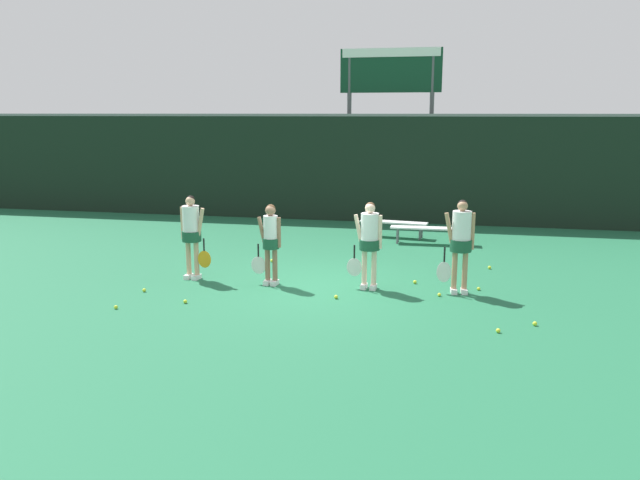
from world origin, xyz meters
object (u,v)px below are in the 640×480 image
at_px(bench_far, 394,224).
at_px(player_1, 270,239).
at_px(player_0, 192,230).
at_px(tennis_ball_4, 415,282).
at_px(tennis_ball_7, 490,267).
at_px(bench_courtside, 431,229).
at_px(player_2, 369,238).
at_px(scoreboard, 390,88).
at_px(tennis_ball_2, 535,324).
at_px(tennis_ball_10, 144,290).
at_px(player_3, 461,238).
at_px(tennis_ball_0, 498,331).
at_px(tennis_ball_8, 439,295).
at_px(tennis_ball_3, 336,297).
at_px(tennis_ball_9, 479,289).
at_px(tennis_ball_6, 272,261).
at_px(tennis_ball_1, 116,307).
at_px(tennis_ball_5, 185,301).

bearing_deg(bench_far, player_1, -102.04).
height_order(player_0, tennis_ball_4, player_0).
bearing_deg(tennis_ball_4, tennis_ball_7, 45.35).
bearing_deg(bench_courtside, player_2, -104.12).
distance_m(scoreboard, tennis_ball_2, 11.73).
relative_size(scoreboard, tennis_ball_10, 77.38).
xyz_separation_m(player_3, tennis_ball_0, (0.60, -2.10, -1.02)).
height_order(bench_far, player_3, player_3).
relative_size(tennis_ball_8, tennis_ball_10, 0.96).
distance_m(tennis_ball_3, tennis_ball_4, 1.91).
bearing_deg(tennis_ball_8, tennis_ball_10, -171.05).
xyz_separation_m(bench_far, tennis_ball_4, (0.88, -4.68, -0.34)).
height_order(tennis_ball_0, tennis_ball_4, tennis_ball_4).
bearing_deg(player_2, player_0, -176.77).
bearing_deg(tennis_ball_3, bench_courtside, 74.12).
bearing_deg(scoreboard, tennis_ball_9, -72.77).
height_order(tennis_ball_7, tennis_ball_8, tennis_ball_7).
xyz_separation_m(tennis_ball_0, tennis_ball_10, (-6.47, 0.93, -0.00)).
bearing_deg(player_1, player_2, 6.53).
height_order(tennis_ball_7, tennis_ball_9, tennis_ball_7).
xyz_separation_m(bench_courtside, tennis_ball_7, (1.37, -2.44, -0.35)).
xyz_separation_m(bench_far, tennis_ball_2, (2.92, -6.82, -0.34)).
distance_m(scoreboard, tennis_ball_3, 10.47).
distance_m(bench_far, tennis_ball_0, 7.65).
bearing_deg(bench_far, tennis_ball_6, -116.96).
height_order(tennis_ball_0, tennis_ball_7, tennis_ball_7).
xyz_separation_m(tennis_ball_6, tennis_ball_7, (4.85, 0.37, 0.00)).
relative_size(player_2, tennis_ball_7, 23.77).
relative_size(scoreboard, bench_far, 2.85).
bearing_deg(tennis_ball_1, tennis_ball_5, 28.02).
bearing_deg(scoreboard, bench_courtside, -69.98).
relative_size(tennis_ball_0, tennis_ball_10, 1.02).
bearing_deg(tennis_ball_2, tennis_ball_8, 139.02).
distance_m(tennis_ball_2, tennis_ball_9, 2.07).
xyz_separation_m(player_2, tennis_ball_4, (0.86, 0.54, -0.97)).
relative_size(player_1, tennis_ball_3, 22.56).
xyz_separation_m(player_1, tennis_ball_10, (-2.22, -1.02, -0.90)).
height_order(bench_courtside, tennis_ball_10, bench_courtside).
distance_m(tennis_ball_2, tennis_ball_7, 3.72).
height_order(player_2, tennis_ball_4, player_2).
distance_m(player_1, tennis_ball_2, 5.15).
distance_m(player_0, tennis_ball_5, 1.98).
bearing_deg(player_1, tennis_ball_10, -151.68).
bearing_deg(tennis_ball_8, tennis_ball_9, 37.81).
bearing_deg(tennis_ball_5, tennis_ball_2, 0.47).
relative_size(tennis_ball_5, tennis_ball_8, 1.06).
bearing_deg(scoreboard, bench_far, -81.60).
height_order(tennis_ball_0, tennis_ball_2, tennis_ball_2).
relative_size(player_1, tennis_ball_2, 22.50).
bearing_deg(tennis_ball_7, tennis_ball_3, -134.94).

